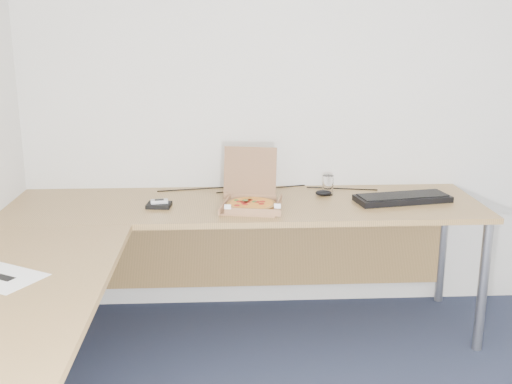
{
  "coord_description": "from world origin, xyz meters",
  "views": [
    {
      "loc": [
        -0.61,
        -1.76,
        1.63
      ],
      "look_at": [
        -0.45,
        1.28,
        0.82
      ],
      "focal_mm": 43.39,
      "sensor_mm": 36.0,
      "label": 1
    }
  ],
  "objects": [
    {
      "name": "drinking_glass",
      "position": [
        -0.04,
        1.54,
        0.78
      ],
      "size": [
        0.06,
        0.06,
        0.11
      ],
      "primitive_type": "cylinder",
      "color": "white",
      "rests_on": "desk"
    },
    {
      "name": "desk",
      "position": [
        -0.82,
        0.97,
        0.7
      ],
      "size": [
        2.5,
        2.2,
        0.73
      ],
      "color": "olive",
      "rests_on": "ground"
    },
    {
      "name": "keyboard",
      "position": [
        0.34,
        1.38,
        0.75
      ],
      "size": [
        0.53,
        0.27,
        0.03
      ],
      "primitive_type": "cube",
      "rotation": [
        0.0,
        0.0,
        0.18
      ],
      "color": "black",
      "rests_on": "desk"
    },
    {
      "name": "wallet",
      "position": [
        -0.95,
        1.34,
        0.74
      ],
      "size": [
        0.13,
        0.11,
        0.02
      ],
      "primitive_type": "cube",
      "rotation": [
        0.0,
        0.0,
        -0.1
      ],
      "color": "black",
      "rests_on": "desk"
    },
    {
      "name": "paper_sheet",
      "position": [
        -1.45,
        0.43,
        0.73
      ],
      "size": [
        0.37,
        0.34,
        0.0
      ],
      "primitive_type": "cube",
      "rotation": [
        0.0,
        0.0,
        -0.53
      ],
      "color": "white",
      "rests_on": "desk"
    },
    {
      "name": "pizza_box",
      "position": [
        -0.47,
        1.3,
        0.76
      ],
      "size": [
        0.28,
        0.33,
        0.29
      ],
      "rotation": [
        0.0,
        0.0,
        -0.21
      ],
      "color": "#976946",
      "rests_on": "desk"
    },
    {
      "name": "phone",
      "position": [
        -0.95,
        1.35,
        0.76
      ],
      "size": [
        0.09,
        0.06,
        0.02
      ],
      "primitive_type": "cube",
      "rotation": [
        0.0,
        0.0,
        0.14
      ],
      "color": "#B2B5BA",
      "rests_on": "wallet"
    },
    {
      "name": "room_shell",
      "position": [
        0.0,
        0.0,
        1.25
      ],
      "size": [
        3.5,
        3.5,
        2.5
      ],
      "primitive_type": null,
      "color": "silver",
      "rests_on": "ground"
    },
    {
      "name": "mouse",
      "position": [
        -0.06,
        1.52,
        0.75
      ],
      "size": [
        0.1,
        0.08,
        0.03
      ],
      "primitive_type": "ellipsoid",
      "rotation": [
        0.0,
        0.0,
        0.3
      ],
      "color": "black",
      "rests_on": "desk"
    },
    {
      "name": "cable_bundle",
      "position": [
        -0.39,
        1.68,
        0.73
      ],
      "size": [
        0.61,
        0.12,
        0.01
      ],
      "primitive_type": null,
      "rotation": [
        0.0,
        0.0,
        0.14
      ],
      "color": "black",
      "rests_on": "desk"
    }
  ]
}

